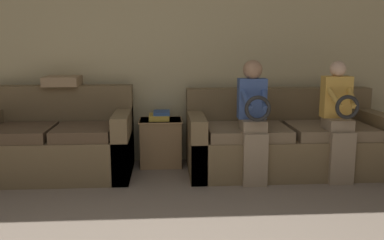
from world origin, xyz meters
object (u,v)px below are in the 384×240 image
child_right_seated (339,116)px  child_left_seated (253,115)px  couch_main (284,142)px  couch_side (58,144)px  book_stack (160,116)px  throw_pillow (63,81)px  side_shelf (161,142)px

child_right_seated → child_left_seated: bearing=179.8°
child_right_seated → couch_main: bearing=138.9°
couch_side → child_left_seated: size_ratio=1.27×
child_left_seated → book_stack: child_left_seated is taller
child_right_seated → book_stack: (-1.75, 0.64, -0.08)m
couch_side → book_stack: bearing=13.7°
book_stack → throw_pillow: throw_pillow is taller
couch_main → child_left_seated: size_ratio=1.73×
throw_pillow → side_shelf: bearing=-2.0°
couch_side → throw_pillow: throw_pillow is taller
child_left_seated → couch_side: bearing=169.1°
couch_main → child_right_seated: (0.42, -0.37, 0.34)m
couch_main → child_right_seated: child_right_seated is taller
couch_main → book_stack: 1.38m
couch_main → book_stack: couch_main is taller
throw_pillow → couch_side: bearing=-93.1°
child_right_seated → side_shelf: (-1.74, 0.64, -0.38)m
child_left_seated → throw_pillow: size_ratio=3.26×
side_shelf → book_stack: bearing=172.4°
child_left_seated → side_shelf: (-0.90, 0.63, -0.40)m
child_left_seated → couch_main: bearing=40.9°
side_shelf → throw_pillow: 1.25m
couch_side → child_left_seated: 2.03m
couch_side → side_shelf: couch_side is taller
couch_side → child_left_seated: child_left_seated is taller
couch_main → couch_side: bearing=179.7°
couch_main → child_right_seated: 0.65m
side_shelf → book_stack: (-0.01, 0.00, 0.29)m
couch_main → child_right_seated: bearing=-41.1°
throw_pillow → child_left_seated: bearing=-19.0°
side_shelf → throw_pillow: size_ratio=1.41×
couch_main → book_stack: (-1.33, 0.27, 0.25)m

